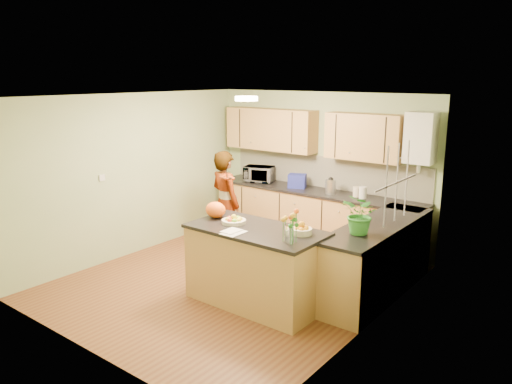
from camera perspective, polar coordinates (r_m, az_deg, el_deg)
The scene contains 28 objects.
floor at distance 6.95m, azimuth -2.59°, elevation -10.18°, with size 4.50×4.50×0.00m, color brown.
ceiling at distance 6.38m, azimuth -2.83°, elevation 10.88°, with size 4.00×4.50×0.02m, color silver.
wall_back at distance 8.36m, azimuth 7.36°, elevation 2.72°, with size 4.00×0.02×2.50m, color #8BA274.
wall_front at distance 5.12m, azimuth -19.32°, elevation -4.71°, with size 4.00×0.02×2.50m, color #8BA274.
wall_left at distance 7.97m, azimuth -13.72°, elevation 1.94°, with size 0.02×4.50×2.50m, color #8BA274.
wall_right at distance 5.51m, azimuth 13.35°, elevation -3.06°, with size 0.02×4.50×2.50m, color #8BA274.
back_counter at distance 8.23m, azimuth 6.73°, elevation -3.00°, with size 3.64×0.62×0.94m.
right_counter at distance 6.61m, azimuth 13.72°, elevation -7.44°, with size 0.62×2.24×0.94m.
splashback at distance 8.30m, azimuth 7.89°, elevation 2.28°, with size 3.60×0.02×0.52m, color silver.
upper_cabinets at distance 8.21m, azimuth 5.81°, elevation 6.81°, with size 3.20×0.34×0.70m.
boiler at distance 7.40m, azimuth 18.32°, elevation 5.87°, with size 0.40×0.30×0.86m.
window_right at distance 5.98m, azimuth 15.85°, elevation 1.04°, with size 0.01×1.30×1.05m.
light_switch at distance 7.60m, azimuth -17.19°, elevation 1.56°, with size 0.02×0.09×0.09m, color silver.
ceiling_lamp at distance 6.61m, azimuth -1.11°, elevation 10.64°, with size 0.30×0.30×0.07m.
peninsula_island at distance 6.17m, azimuth 0.01°, elevation -8.44°, with size 1.68×0.86×0.96m.
fruit_dish at distance 6.21m, azimuth -2.55°, elevation -3.20°, with size 0.30×0.30×0.11m.
orange_bowl at distance 5.81m, azimuth 5.22°, elevation -4.24°, with size 0.24×0.24×0.14m.
flower_vase at distance 5.45m, azimuth 3.84°, elevation -2.94°, with size 0.23×0.23×0.43m.
orange_bag at distance 6.45m, azimuth -4.64°, elevation -2.04°, with size 0.28×0.23×0.21m, color #EC5B13.
papers at distance 5.85m, azimuth -2.58°, elevation -4.64°, with size 0.21×0.28×0.01m, color silver.
violinist at distance 7.71m, azimuth -3.51°, elevation -1.34°, with size 0.60×0.39×1.65m, color #EEB591.
violin at distance 7.31m, azimuth -3.52°, elevation 1.83°, with size 0.62×0.25×0.12m, color #501805, non-canonical shape.
microwave at distance 8.68m, azimuth 0.35°, elevation 2.06°, with size 0.49×0.33×0.27m, color silver.
blue_box at distance 8.26m, azimuth 4.73°, elevation 1.27°, with size 0.28×0.21×0.23m, color navy.
kettle at distance 7.91m, azimuth 8.52°, elevation 0.71°, with size 0.16×0.16×0.30m.
jar_cream at distance 7.78m, azimuth 11.39°, elevation 0.03°, with size 0.10×0.10×0.16m, color beige.
jar_white at distance 7.69m, azimuth 12.11°, elevation -0.06°, with size 0.12×0.12×0.18m, color silver.
potted_plant at distance 5.92m, azimuth 11.95°, elevation -2.52°, with size 0.44×0.38×0.48m, color #2E7E2A.
Camera 1 is at (4.15, -4.84, 2.77)m, focal length 35.00 mm.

